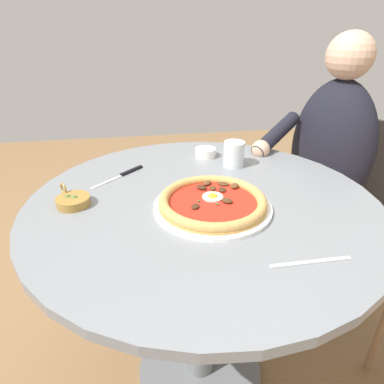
# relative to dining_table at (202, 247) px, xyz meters

# --- Properties ---
(ground_plane) EXTENTS (6.00, 6.00, 0.02)m
(ground_plane) POSITION_rel_dining_table_xyz_m (0.00, 0.00, -0.60)
(ground_plane) COLOR olive
(dining_table) EXTENTS (1.00, 1.00, 0.76)m
(dining_table) POSITION_rel_dining_table_xyz_m (0.00, 0.00, 0.00)
(dining_table) COLOR gray
(dining_table) RESTS_ON ground
(pizza_on_plate) EXTENTS (0.32, 0.32, 0.04)m
(pizza_on_plate) POSITION_rel_dining_table_xyz_m (-0.02, 0.06, 0.19)
(pizza_on_plate) COLOR white
(pizza_on_plate) RESTS_ON dining_table
(water_glass) EXTENTS (0.07, 0.07, 0.09)m
(water_glass) POSITION_rel_dining_table_xyz_m (-0.15, -0.22, 0.21)
(water_glass) COLOR silver
(water_glass) RESTS_ON dining_table
(steak_knife) EXTENTS (0.16, 0.15, 0.01)m
(steak_knife) POSITION_rel_dining_table_xyz_m (0.22, -0.20, 0.17)
(steak_knife) COLOR silver
(steak_knife) RESTS_ON dining_table
(ramekin_capers) EXTENTS (0.08, 0.08, 0.03)m
(ramekin_capers) POSITION_rel_dining_table_xyz_m (-0.07, -0.32, 0.19)
(ramekin_capers) COLOR white
(ramekin_capers) RESTS_ON dining_table
(olive_pan) EXTENTS (0.09, 0.11, 0.05)m
(olive_pan) POSITION_rel_dining_table_xyz_m (0.36, -0.02, 0.18)
(olive_pan) COLOR olive
(olive_pan) RESTS_ON dining_table
(fork_utensil) EXTENTS (0.18, 0.01, 0.00)m
(fork_utensil) POSITION_rel_dining_table_xyz_m (-0.17, 0.31, 0.17)
(fork_utensil) COLOR #BCBCC1
(fork_utensil) RESTS_ON dining_table
(diner_person) EXTENTS (0.58, 0.44, 1.18)m
(diner_person) POSITION_rel_dining_table_xyz_m (-0.61, -0.37, -0.07)
(diner_person) COLOR #282833
(diner_person) RESTS_ON ground
(cafe_chair_diner) EXTENTS (0.55, 0.55, 0.83)m
(cafe_chair_diner) POSITION_rel_dining_table_xyz_m (-0.73, -0.44, -0.08)
(cafe_chair_diner) COLOR #504A45
(cafe_chair_diner) RESTS_ON ground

